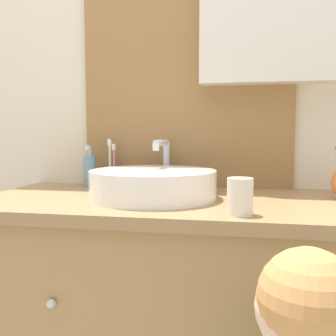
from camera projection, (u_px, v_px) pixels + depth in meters
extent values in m
cube|color=beige|center=(188.00, 84.00, 1.45)|extent=(3.20, 0.06, 2.50)
cube|color=olive|center=(186.00, 78.00, 1.41)|extent=(0.79, 0.02, 0.99)
cube|color=#B2C1CC|center=(186.00, 77.00, 1.40)|extent=(0.73, 0.01, 0.93)
cube|color=#A37A4C|center=(174.00, 334.00, 1.21)|extent=(1.20, 0.53, 0.82)
cube|color=#99754C|center=(174.00, 204.00, 1.18)|extent=(1.24, 0.57, 0.03)
sphere|color=silver|center=(51.00, 304.00, 0.98)|extent=(0.02, 0.02, 0.02)
sphere|color=silver|center=(271.00, 323.00, 0.87)|extent=(0.02, 0.02, 0.02)
cylinder|color=white|center=(153.00, 184.00, 1.17)|extent=(0.40, 0.40, 0.09)
cylinder|color=silver|center=(153.00, 171.00, 1.17)|extent=(0.32, 0.32, 0.01)
cylinder|color=silver|center=(166.00, 165.00, 1.39)|extent=(0.02, 0.02, 0.17)
cylinder|color=silver|center=(161.00, 143.00, 1.29)|extent=(0.02, 0.18, 0.02)
cylinder|color=silver|center=(156.00, 147.00, 1.21)|extent=(0.02, 0.02, 0.02)
sphere|color=white|center=(195.00, 178.00, 1.37)|extent=(0.06, 0.06, 0.06)
cylinder|color=#4C93C6|center=(112.00, 177.00, 1.43)|extent=(0.06, 0.06, 0.07)
cylinder|color=pink|center=(114.00, 164.00, 1.43)|extent=(0.01, 0.01, 0.15)
cube|color=white|center=(114.00, 147.00, 1.42)|extent=(0.01, 0.02, 0.02)
cylinder|color=#E5CC4C|center=(111.00, 162.00, 1.43)|extent=(0.01, 0.01, 0.16)
cube|color=white|center=(110.00, 144.00, 1.43)|extent=(0.01, 0.02, 0.02)
cylinder|color=white|center=(110.00, 162.00, 1.42)|extent=(0.01, 0.01, 0.17)
cube|color=white|center=(109.00, 142.00, 1.41)|extent=(0.01, 0.02, 0.02)
cylinder|color=#6B93B2|center=(90.00, 171.00, 1.42)|extent=(0.05, 0.05, 0.12)
cylinder|color=silver|center=(89.00, 152.00, 1.41)|extent=(0.01, 0.01, 0.02)
cube|color=silver|center=(88.00, 147.00, 1.40)|extent=(0.02, 0.03, 0.02)
sphere|color=beige|center=(309.00, 309.00, 0.61)|extent=(0.18, 0.18, 0.18)
sphere|color=tan|center=(309.00, 298.00, 0.59)|extent=(0.16, 0.16, 0.16)
cylinder|color=silver|center=(240.00, 197.00, 0.93)|extent=(0.06, 0.06, 0.09)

